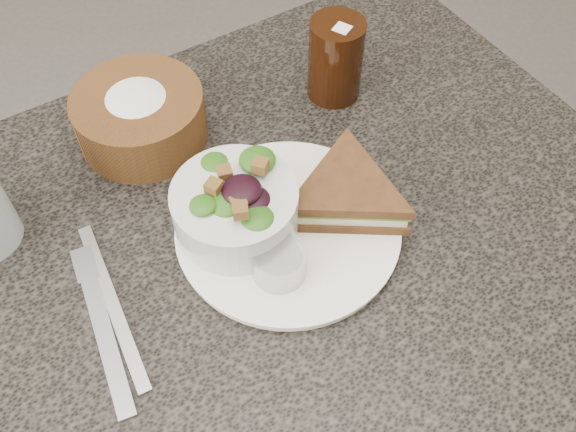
# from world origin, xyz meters

# --- Properties ---
(dining_table) EXTENTS (1.00, 0.70, 0.75)m
(dining_table) POSITION_xyz_m (0.00, 0.00, 0.38)
(dining_table) COLOR black
(dining_table) RESTS_ON floor
(dinner_plate) EXTENTS (0.26, 0.26, 0.01)m
(dinner_plate) POSITION_xyz_m (0.06, -0.01, 0.76)
(dinner_plate) COLOR white
(dinner_plate) RESTS_ON dining_table
(sandwich) EXTENTS (0.23, 0.23, 0.04)m
(sandwich) POSITION_xyz_m (0.14, -0.02, 0.78)
(sandwich) COLOR #4C2D19
(sandwich) RESTS_ON dinner_plate
(salad_bowl) EXTENTS (0.16, 0.16, 0.08)m
(salad_bowl) POSITION_xyz_m (0.01, 0.03, 0.80)
(salad_bowl) COLOR silver
(salad_bowl) RESTS_ON dinner_plate
(dressing_ramekin) EXTENTS (0.07, 0.07, 0.04)m
(dressing_ramekin) POSITION_xyz_m (0.02, -0.05, 0.78)
(dressing_ramekin) COLOR #A8A8A9
(dressing_ramekin) RESTS_ON dinner_plate
(orange_wedge) EXTENTS (0.08, 0.08, 0.02)m
(orange_wedge) POSITION_xyz_m (0.07, 0.08, 0.77)
(orange_wedge) COLOR orange
(orange_wedge) RESTS_ON dinner_plate
(fork) EXTENTS (0.05, 0.19, 0.01)m
(fork) POSITION_xyz_m (-0.17, -0.02, 0.75)
(fork) COLOR gray
(fork) RESTS_ON dining_table
(knife) EXTENTS (0.04, 0.22, 0.00)m
(knife) POSITION_xyz_m (-0.15, 0.01, 0.75)
(knife) COLOR #A8A8A8
(knife) RESTS_ON dining_table
(bread_basket) EXTENTS (0.20, 0.20, 0.09)m
(bread_basket) POSITION_xyz_m (-0.02, 0.22, 0.80)
(bread_basket) COLOR brown
(bread_basket) RESTS_ON dining_table
(cola_glass) EXTENTS (0.09, 0.09, 0.13)m
(cola_glass) POSITION_xyz_m (0.24, 0.16, 0.81)
(cola_glass) COLOR black
(cola_glass) RESTS_ON dining_table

